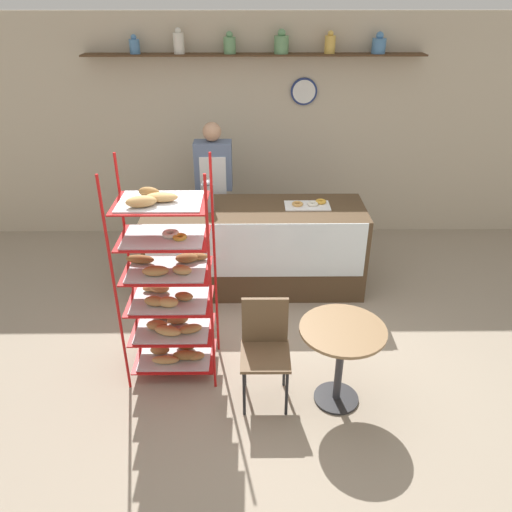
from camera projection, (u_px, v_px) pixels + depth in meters
The scene contains 9 objects.
ground_plane at pixel (256, 354), 4.52m from camera, with size 14.00×14.00×0.00m, color gray.
back_wall at pixel (254, 129), 6.17m from camera, with size 10.00×0.30×2.70m.
display_counter at pixel (255, 247), 5.36m from camera, with size 2.28×0.79×0.92m.
pastry_rack at pixel (169, 289), 3.98m from camera, with size 0.73×0.50×1.85m.
person_worker at pixel (214, 188), 5.68m from camera, with size 0.41×0.23×1.65m.
cafe_table at pixel (341, 347), 3.78m from camera, with size 0.65×0.65×0.70m.
cafe_chair at pixel (265, 341), 3.86m from camera, with size 0.38×0.38×0.86m.
coffee_carafe at pixel (208, 196), 5.02m from camera, with size 0.12×0.12×0.32m.
donut_tray_counter at pixel (309, 205), 5.18m from camera, with size 0.47×0.26×0.04m.
Camera 1 is at (-0.04, -3.55, 2.94)m, focal length 35.00 mm.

